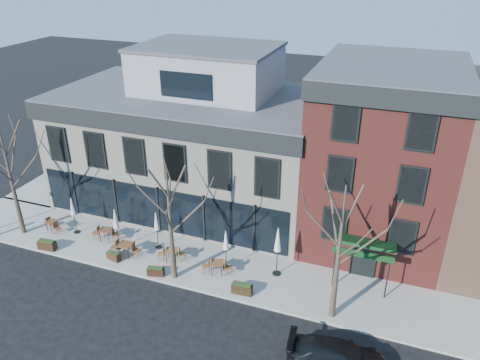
% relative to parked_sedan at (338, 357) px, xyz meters
% --- Properties ---
extents(ground, '(120.00, 120.00, 0.00)m').
position_rel_parked_sedan_xyz_m(ground, '(-12.82, 6.99, -0.66)').
color(ground, black).
rests_on(ground, ground).
extents(sidewalk_front, '(33.50, 4.70, 0.15)m').
position_rel_parked_sedan_xyz_m(sidewalk_front, '(-9.57, 4.84, -0.59)').
color(sidewalk_front, gray).
rests_on(sidewalk_front, ground).
extents(sidewalk_side, '(4.50, 12.00, 0.15)m').
position_rel_parked_sedan_xyz_m(sidewalk_side, '(-24.07, 12.99, -0.59)').
color(sidewalk_side, gray).
rests_on(sidewalk_side, ground).
extents(corner_building, '(18.39, 10.39, 11.10)m').
position_rel_parked_sedan_xyz_m(corner_building, '(-12.75, 12.06, 4.06)').
color(corner_building, beige).
rests_on(corner_building, ground).
extents(red_brick_building, '(8.20, 11.78, 11.18)m').
position_rel_parked_sedan_xyz_m(red_brick_building, '(0.18, 11.97, 4.97)').
color(red_brick_building, maroon).
rests_on(red_brick_building, ground).
extents(tree_corner, '(3.93, 3.98, 7.92)m').
position_rel_parked_sedan_xyz_m(tree_corner, '(-21.31, 3.78, 3.59)').
color(tree_corner, '#382B21').
rests_on(tree_corner, sidewalk_front).
extents(tree_mid, '(3.50, 3.55, 7.04)m').
position_rel_parked_sedan_xyz_m(tree_mid, '(-9.81, 3.09, 3.13)').
color(tree_mid, '#382B21').
rests_on(tree_mid, sidewalk_front).
extents(tree_right, '(3.72, 3.77, 7.48)m').
position_rel_parked_sedan_xyz_m(tree_right, '(-0.81, 3.08, 3.36)').
color(tree_right, '#382B21').
rests_on(tree_right, sidewalk_front).
extents(parked_sedan, '(4.72, 2.29, 1.32)m').
position_rel_parked_sedan_xyz_m(parked_sedan, '(0.00, 0.00, 0.00)').
color(parked_sedan, black).
rests_on(parked_sedan, ground).
extents(cafe_set_0, '(1.66, 0.90, 0.85)m').
position_rel_parked_sedan_xyz_m(cafe_set_0, '(-19.62, 4.63, -0.07)').
color(cafe_set_0, brown).
rests_on(cafe_set_0, sidewalk_front).
extents(cafe_set_1, '(1.87, 0.85, 0.96)m').
position_rel_parked_sedan_xyz_m(cafe_set_1, '(-15.65, 4.93, -0.02)').
color(cafe_set_1, brown).
rests_on(cafe_set_1, sidewalk_front).
extents(cafe_set_2, '(2.00, 0.85, 1.04)m').
position_rel_parked_sedan_xyz_m(cafe_set_2, '(-13.50, 3.89, 0.02)').
color(cafe_set_2, brown).
rests_on(cafe_set_2, sidewalk_front).
extents(cafe_set_3, '(1.77, 0.93, 0.91)m').
position_rel_parked_sedan_xyz_m(cafe_set_3, '(-10.68, 4.45, -0.04)').
color(cafe_set_3, brown).
rests_on(cafe_set_3, sidewalk_front).
extents(cafe_set_4, '(1.83, 0.86, 0.94)m').
position_rel_parked_sedan_xyz_m(cafe_set_4, '(-7.64, 4.24, -0.03)').
color(cafe_set_4, brown).
rests_on(cafe_set_4, sidewalk_front).
extents(umbrella_0, '(0.42, 0.42, 2.60)m').
position_rel_parked_sedan_xyz_m(umbrella_0, '(-18.01, 4.99, 1.32)').
color(umbrella_0, black).
rests_on(umbrella_0, sidewalk_front).
extents(umbrella_1, '(0.44, 0.44, 2.77)m').
position_rel_parked_sedan_xyz_m(umbrella_1, '(-14.41, 4.47, 1.45)').
color(umbrella_1, black).
rests_on(umbrella_1, sidewalk_front).
extents(umbrella_2, '(0.41, 0.41, 2.57)m').
position_rel_parked_sedan_xyz_m(umbrella_2, '(-12.08, 5.31, 1.31)').
color(umbrella_2, black).
rests_on(umbrella_2, sidewalk_front).
extents(umbrella_3, '(0.41, 0.41, 2.58)m').
position_rel_parked_sedan_xyz_m(umbrella_3, '(-7.34, 4.86, 1.31)').
color(umbrella_3, black).
rests_on(umbrella_3, sidewalk_front).
extents(umbrella_4, '(0.50, 0.50, 3.10)m').
position_rel_parked_sedan_xyz_m(umbrella_4, '(-4.42, 5.36, 1.68)').
color(umbrella_4, black).
rests_on(umbrella_4, sidewalk_front).
extents(planter_0, '(1.17, 0.56, 0.63)m').
position_rel_parked_sedan_xyz_m(planter_0, '(-18.51, 2.79, -0.20)').
color(planter_0, black).
rests_on(planter_0, sidewalk_front).
extents(planter_1, '(0.98, 0.57, 0.51)m').
position_rel_parked_sedan_xyz_m(planter_1, '(-14.00, 3.29, -0.26)').
color(planter_1, black).
rests_on(planter_1, sidewalk_front).
extents(planter_2, '(1.02, 0.59, 0.54)m').
position_rel_parked_sedan_xyz_m(planter_2, '(-10.88, 2.86, -0.25)').
color(planter_2, black).
rests_on(planter_2, sidewalk_front).
extents(planter_3, '(1.15, 0.51, 0.63)m').
position_rel_parked_sedan_xyz_m(planter_3, '(-5.71, 3.11, -0.20)').
color(planter_3, black).
rests_on(planter_3, sidewalk_front).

